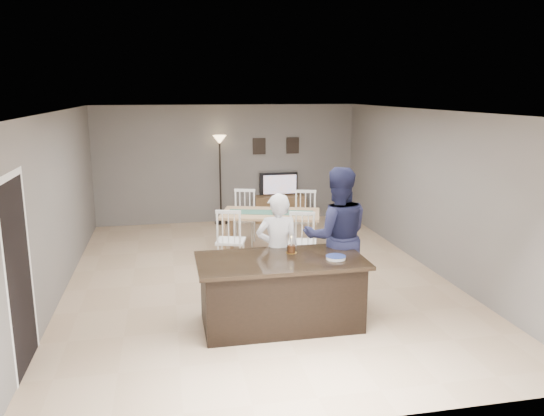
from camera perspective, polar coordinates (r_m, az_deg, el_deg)
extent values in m
plane|color=tan|center=(8.78, -1.61, -7.51)|extent=(8.00, 8.00, 0.00)
plane|color=slate|center=(12.32, -4.85, 4.74)|extent=(6.00, 0.00, 6.00)
plane|color=slate|center=(4.66, 6.82, -8.34)|extent=(6.00, 0.00, 6.00)
plane|color=slate|center=(8.45, -22.14, 0.29)|extent=(0.00, 8.00, 8.00)
plane|color=slate|center=(9.39, 16.69, 1.82)|extent=(0.00, 8.00, 8.00)
plane|color=white|center=(8.26, -1.73, 10.39)|extent=(8.00, 8.00, 0.00)
cube|color=black|center=(6.98, 0.93, -9.19)|extent=(2.00, 1.00, 0.85)
cube|color=black|center=(6.82, 0.94, -5.67)|extent=(2.15, 1.10, 0.05)
cube|color=brown|center=(12.48, 0.85, -0.02)|extent=(1.20, 0.40, 0.60)
imported|color=black|center=(12.44, 0.79, 2.58)|extent=(0.91, 0.12, 0.53)
plane|color=orange|center=(12.36, 0.86, 2.55)|extent=(0.78, 0.00, 0.78)
cube|color=black|center=(12.36, -1.39, 6.67)|extent=(0.30, 0.02, 0.38)
cube|color=black|center=(12.52, 2.24, 6.74)|extent=(0.30, 0.02, 0.38)
plane|color=black|center=(6.35, -25.53, -6.67)|extent=(0.00, 2.10, 2.10)
plane|color=white|center=(6.11, -26.45, 3.07)|extent=(0.00, 1.02, 1.02)
imported|color=silver|center=(7.37, 0.62, -4.70)|extent=(0.66, 0.48, 1.65)
imported|color=#1B1D3B|center=(7.54, 7.00, -3.08)|extent=(1.05, 0.87, 1.98)
cylinder|color=gold|center=(7.07, 2.09, -4.81)|extent=(0.15, 0.15, 0.00)
cylinder|color=#3A1F0F|center=(7.05, 2.09, -4.42)|extent=(0.11, 0.11, 0.10)
cylinder|color=white|center=(7.02, 2.10, -3.62)|extent=(0.02, 0.02, 0.11)
sphere|color=#FFBF4C|center=(7.00, 2.10, -3.12)|extent=(0.02, 0.02, 0.02)
cylinder|color=white|center=(6.85, 6.88, -5.42)|extent=(0.25, 0.25, 0.01)
cylinder|color=white|center=(6.85, 6.88, -5.32)|extent=(0.25, 0.25, 0.01)
cylinder|color=white|center=(6.84, 6.89, -5.23)|extent=(0.25, 0.25, 0.01)
cylinder|color=#2D3F8C|center=(6.84, 6.89, -5.16)|extent=(0.26, 0.26, 0.00)
cube|color=#9E7855|center=(9.66, -0.16, -0.63)|extent=(1.99, 1.46, 0.04)
cylinder|color=#9E7855|center=(9.48, -5.21, -3.53)|extent=(0.07, 0.07, 0.79)
cylinder|color=#9E7855|center=(10.12, 4.56, -2.48)|extent=(0.07, 0.07, 0.79)
cube|color=#396755|center=(9.66, -0.16, -0.47)|extent=(1.60, 0.81, 0.01)
cube|color=white|center=(9.07, -4.46, -3.56)|extent=(0.57, 0.56, 0.04)
cylinder|color=white|center=(9.02, -5.81, -5.43)|extent=(0.04, 0.04, 0.48)
cylinder|color=white|center=(9.29, -3.10, -4.84)|extent=(0.04, 0.04, 0.48)
cube|color=white|center=(8.75, -4.74, -0.43)|extent=(0.41, 0.15, 0.06)
cube|color=white|center=(8.96, 3.28, -3.76)|extent=(0.57, 0.56, 0.04)
cylinder|color=white|center=(8.87, 1.99, -5.67)|extent=(0.04, 0.04, 0.48)
cylinder|color=white|center=(9.20, 4.47, -5.04)|extent=(0.04, 0.04, 0.48)
cube|color=white|center=(8.62, 3.28, -0.59)|extent=(0.41, 0.15, 0.06)
cube|color=white|center=(10.56, -3.07, -1.25)|extent=(0.57, 0.56, 0.04)
cylinder|color=white|center=(10.77, -1.93, -2.39)|extent=(0.04, 0.04, 0.48)
cylinder|color=white|center=(10.48, -4.22, -2.84)|extent=(0.04, 0.04, 0.48)
cube|color=white|center=(10.63, -2.96, 1.91)|extent=(0.41, 0.15, 0.06)
cube|color=white|center=(10.46, 3.56, -1.39)|extent=(0.57, 0.56, 0.04)
cylinder|color=white|center=(10.69, 4.58, -2.54)|extent=(0.04, 0.04, 0.48)
cylinder|color=white|center=(10.36, 2.47, -3.00)|extent=(0.04, 0.04, 0.48)
cube|color=white|center=(10.53, 3.63, 1.80)|extent=(0.41, 0.15, 0.06)
cylinder|color=black|center=(12.35, -5.48, -1.56)|extent=(0.30, 0.30, 0.03)
cylinder|color=black|center=(12.16, -5.57, 2.73)|extent=(0.04, 0.04, 1.87)
cone|color=#EEC383|center=(12.03, -5.67, 7.32)|extent=(0.30, 0.30, 0.20)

